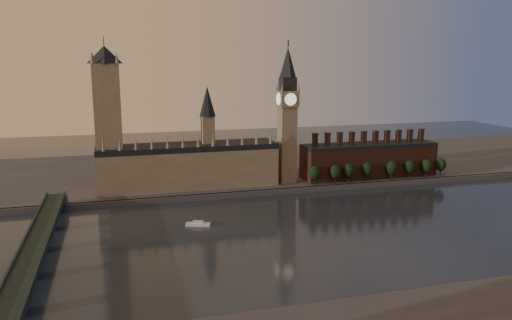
{
  "coord_description": "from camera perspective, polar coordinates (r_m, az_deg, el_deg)",
  "views": [
    {
      "loc": [
        -115.16,
        -244.81,
        94.73
      ],
      "look_at": [
        -30.17,
        55.0,
        33.67
      ],
      "focal_mm": 35.0,
      "sensor_mm": 36.0,
      "label": 1
    }
  ],
  "objects": [
    {
      "name": "victoria_tower",
      "position": [
        361.6,
        -16.58,
        4.97
      ],
      "size": [
        24.0,
        24.0,
        108.0
      ],
      "color": "gray",
      "rests_on": "north_bank"
    },
    {
      "name": "embankment_tree_1",
      "position": [
        382.4,
        9.05,
        -1.32
      ],
      "size": [
        8.6,
        8.6,
        14.88
      ],
      "color": "black",
      "rests_on": "north_bank"
    },
    {
      "name": "embankment_tree_5",
      "position": [
        413.74,
        17.14,
        -0.74
      ],
      "size": [
        8.6,
        8.6,
        14.88
      ],
      "color": "black",
      "rests_on": "north_bank"
    },
    {
      "name": "river_boat",
      "position": [
        298.61,
        -6.63,
        -7.26
      ],
      "size": [
        14.87,
        8.41,
        2.86
      ],
      "rotation": [
        0.0,
        0.0,
        -0.32
      ],
      "color": "silver",
      "rests_on": "ground"
    },
    {
      "name": "embankment_tree_6",
      "position": [
        421.61,
        18.91,
        -0.63
      ],
      "size": [
        8.6,
        8.6,
        14.88
      ],
      "color": "black",
      "rests_on": "north_bank"
    },
    {
      "name": "chimney_block",
      "position": [
        412.18,
        12.75,
        0.06
      ],
      "size": [
        110.0,
        25.0,
        37.0
      ],
      "color": "#4D291D",
      "rests_on": "north_bank"
    },
    {
      "name": "embankment_tree_7",
      "position": [
        430.7,
        20.36,
        -0.49
      ],
      "size": [
        8.6,
        8.6,
        14.88
      ],
      "color": "black",
      "rests_on": "north_bank"
    },
    {
      "name": "embankment_tree_0",
      "position": [
        376.69,
        6.71,
        -1.45
      ],
      "size": [
        8.6,
        8.6,
        14.88
      ],
      "color": "black",
      "rests_on": "north_bank"
    },
    {
      "name": "embankment_tree_3",
      "position": [
        395.88,
        12.59,
        -1.03
      ],
      "size": [
        8.6,
        8.6,
        14.88
      ],
      "color": "black",
      "rests_on": "north_bank"
    },
    {
      "name": "embankment_tree_2",
      "position": [
        387.5,
        10.55,
        -1.21
      ],
      "size": [
        8.6,
        8.6,
        14.88
      ],
      "color": "black",
      "rests_on": "north_bank"
    },
    {
      "name": "north_bank",
      "position": [
        447.95,
        -0.58,
        -0.86
      ],
      "size": [
        900.0,
        182.0,
        4.0
      ],
      "color": "#49494E",
      "rests_on": "ground"
    },
    {
      "name": "palace_of_westminster",
      "position": [
        370.56,
        -7.64,
        -0.39
      ],
      "size": [
        130.0,
        30.3,
        74.0
      ],
      "color": "gray",
      "rests_on": "north_bank"
    },
    {
      "name": "embankment_tree_4",
      "position": [
        405.3,
        15.24,
        -0.87
      ],
      "size": [
        8.6,
        8.6,
        14.88
      ],
      "color": "black",
      "rests_on": "north_bank"
    },
    {
      "name": "big_ben",
      "position": [
        378.14,
        3.6,
        5.31
      ],
      "size": [
        15.0,
        15.0,
        107.0
      ],
      "color": "gray",
      "rests_on": "north_bank"
    },
    {
      "name": "westminster_bridge",
      "position": [
        260.43,
        -23.97,
        -9.49
      ],
      "size": [
        14.0,
        200.0,
        11.55
      ],
      "color": "#1B2A24",
      "rests_on": "ground"
    },
    {
      "name": "ground",
      "position": [
        286.65,
        8.93,
        -8.35
      ],
      "size": [
        900.0,
        900.0,
        0.0
      ],
      "primitive_type": "plane",
      "color": "black",
      "rests_on": "ground"
    }
  ]
}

